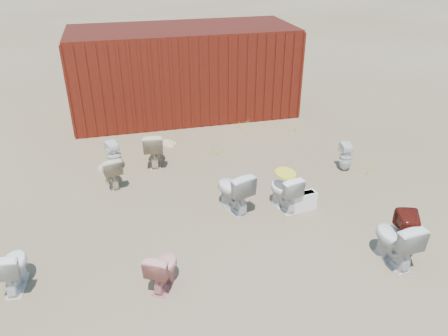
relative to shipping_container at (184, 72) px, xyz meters
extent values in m
plane|color=brown|center=(0.00, -5.20, -1.20)|extent=(100.00, 100.00, 0.00)
cube|color=#540F0E|center=(0.00, 0.00, 0.00)|extent=(6.00, 2.40, 2.40)
imported|color=white|center=(-3.59, -6.44, -0.84)|extent=(0.45, 0.72, 0.71)
imported|color=#E28C82|center=(-1.50, -6.94, -0.88)|extent=(0.62, 0.73, 0.64)
imported|color=silver|center=(0.02, -5.24, -0.78)|extent=(0.70, 0.92, 0.83)
imported|color=#51140D|center=(2.23, -7.27, -0.77)|extent=(0.49, 0.49, 0.86)
imported|color=silver|center=(2.05, -7.28, -0.79)|extent=(0.52, 0.83, 0.82)
imported|color=white|center=(-2.07, -3.10, -0.86)|extent=(0.39, 0.39, 0.68)
imported|color=#C9B593|center=(-2.16, -3.79, -0.86)|extent=(0.53, 0.74, 0.69)
imported|color=beige|center=(-1.21, -3.05, -0.80)|extent=(0.54, 0.83, 0.80)
imported|color=white|center=(0.95, -5.42, -0.83)|extent=(0.56, 0.79, 0.73)
imported|color=white|center=(2.79, -4.32, -0.88)|extent=(0.32, 0.33, 0.64)
ellipsoid|color=yellow|center=(0.95, -5.42, -0.45)|extent=(0.37, 0.46, 0.02)
cube|color=white|center=(1.28, -5.55, -1.02)|extent=(0.52, 0.27, 0.35)
ellipsoid|color=#C3AF8D|center=(-2.26, -2.97, -1.19)|extent=(0.40, 0.51, 0.02)
ellipsoid|color=beige|center=(-0.79, -2.05, -1.19)|extent=(0.52, 0.58, 0.02)
cone|color=#A6A642|center=(-2.12, -2.36, -1.05)|extent=(0.36, 0.36, 0.31)
cone|color=#A6A642|center=(0.22, -2.85, -1.06)|extent=(0.32, 0.32, 0.27)
cone|color=#A6A642|center=(2.47, -2.23, -1.05)|extent=(0.36, 0.36, 0.29)
cone|color=#A6A642|center=(-0.79, -2.15, -1.09)|extent=(0.30, 0.30, 0.23)
cone|color=#A6A642|center=(1.28, -1.70, -1.07)|extent=(0.34, 0.34, 0.27)
cone|color=#A6A642|center=(3.23, -4.57, -1.06)|extent=(0.28, 0.28, 0.27)
camera|label=1|loc=(-1.82, -11.86, 3.36)|focal=35.00mm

